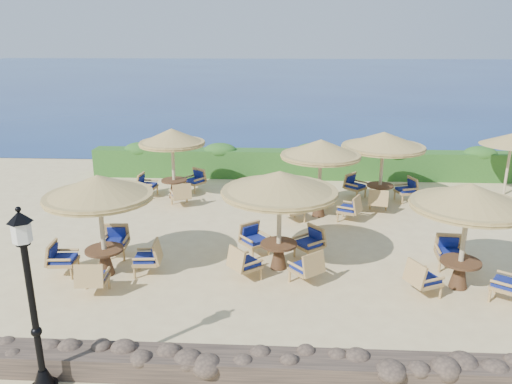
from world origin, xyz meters
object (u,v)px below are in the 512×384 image
at_px(lamp_post, 34,313).
at_px(cafe_set_4, 320,162).
at_px(cafe_set_0, 100,208).
at_px(extra_parasol, 512,139).
at_px(cafe_set_5, 383,151).
at_px(cafe_set_3, 173,151).
at_px(cafe_set_1, 279,201).
at_px(cafe_set_2, 467,215).

height_order(lamp_post, cafe_set_4, lamp_post).
relative_size(lamp_post, cafe_set_0, 1.16).
bearing_deg(extra_parasol, cafe_set_5, -164.96).
height_order(cafe_set_4, cafe_set_5, same).
xyz_separation_m(lamp_post, cafe_set_0, (-0.48, 4.46, 0.24)).
distance_m(cafe_set_3, cafe_set_4, 5.60).
relative_size(cafe_set_1, cafe_set_2, 1.08).
height_order(cafe_set_0, cafe_set_5, same).
bearing_deg(cafe_set_5, cafe_set_1, -123.02).
distance_m(extra_parasol, cafe_set_5, 5.21).
xyz_separation_m(lamp_post, cafe_set_3, (-0.07, 10.91, 0.27)).
distance_m(extra_parasol, cafe_set_0, 15.10).
bearing_deg(cafe_set_0, extra_parasol, 29.96).
bearing_deg(cafe_set_0, lamp_post, -83.85).
bearing_deg(cafe_set_2, cafe_set_1, 169.23).
distance_m(lamp_post, cafe_set_0, 4.49).
distance_m(cafe_set_0, cafe_set_2, 8.82).
distance_m(cafe_set_1, cafe_set_2, 4.47).
bearing_deg(cafe_set_3, lamp_post, -89.63).
xyz_separation_m(extra_parasol, cafe_set_4, (-7.34, -2.82, -0.29)).
bearing_deg(cafe_set_2, extra_parasol, 61.21).
bearing_deg(cafe_set_0, cafe_set_3, 86.36).
bearing_deg(extra_parasol, lamp_post, -136.40).
bearing_deg(cafe_set_2, cafe_set_5, 96.82).
xyz_separation_m(cafe_set_4, cafe_set_5, (2.31, 1.47, 0.07)).
relative_size(cafe_set_2, cafe_set_3, 1.01).
distance_m(cafe_set_3, cafe_set_5, 7.65).
bearing_deg(cafe_set_5, cafe_set_0, -142.46).
relative_size(extra_parasol, cafe_set_1, 0.80).
relative_size(cafe_set_1, cafe_set_4, 1.09).
height_order(cafe_set_1, cafe_set_5, same).
bearing_deg(extra_parasol, cafe_set_4, -158.99).
bearing_deg(cafe_set_2, cafe_set_3, 141.60).
distance_m(cafe_set_0, cafe_set_3, 6.46).
bearing_deg(cafe_set_1, cafe_set_2, -10.77).
xyz_separation_m(cafe_set_0, cafe_set_3, (0.41, 6.45, 0.02)).
height_order(cafe_set_2, cafe_set_5, same).
bearing_deg(cafe_set_4, cafe_set_2, -58.06).
distance_m(cafe_set_0, cafe_set_1, 4.47).
height_order(cafe_set_1, cafe_set_2, same).
xyz_separation_m(cafe_set_2, cafe_set_3, (-8.41, 6.66, -0.07)).
height_order(extra_parasol, cafe_set_1, cafe_set_1).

